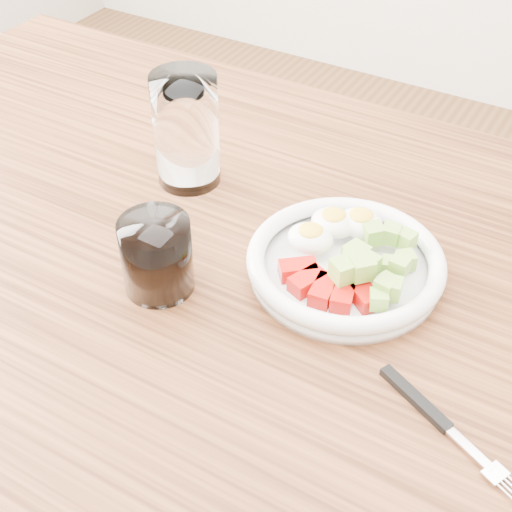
{
  "coord_description": "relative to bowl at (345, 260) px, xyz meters",
  "views": [
    {
      "loc": [
        0.29,
        -0.51,
        1.32
      ],
      "look_at": [
        -0.01,
        0.01,
        0.8
      ],
      "focal_mm": 50.0,
      "sensor_mm": 36.0,
      "label": 1
    }
  ],
  "objects": [
    {
      "name": "dining_table",
      "position": [
        -0.08,
        -0.06,
        -0.12
      ],
      "size": [
        1.5,
        0.9,
        0.77
      ],
      "color": "brown",
      "rests_on": "ground"
    },
    {
      "name": "bowl",
      "position": [
        0.0,
        0.0,
        0.0
      ],
      "size": [
        0.22,
        0.22,
        0.06
      ],
      "color": "white",
      "rests_on": "dining_table"
    },
    {
      "name": "fork",
      "position": [
        0.16,
        -0.14,
        -0.02
      ],
      "size": [
        0.17,
        0.09,
        0.01
      ],
      "color": "black",
      "rests_on": "dining_table"
    },
    {
      "name": "water_glass",
      "position": [
        -0.26,
        0.07,
        0.05
      ],
      "size": [
        0.08,
        0.08,
        0.15
      ],
      "primitive_type": "cylinder",
      "color": "white",
      "rests_on": "dining_table"
    },
    {
      "name": "coffee_glass",
      "position": [
        -0.17,
        -0.12,
        0.02
      ],
      "size": [
        0.08,
        0.08,
        0.09
      ],
      "color": "white",
      "rests_on": "dining_table"
    }
  ]
}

